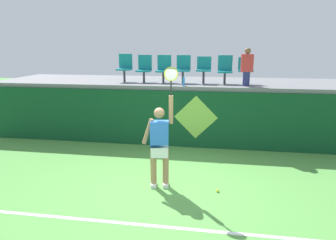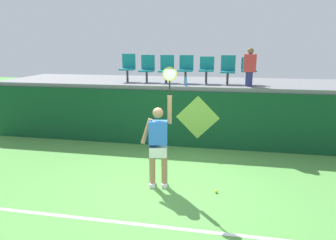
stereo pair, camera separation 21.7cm
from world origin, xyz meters
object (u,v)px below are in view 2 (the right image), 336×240
at_px(tennis_player, 158,143).
at_px(stadium_chair_5, 228,69).
at_px(stadium_chair_2, 167,68).
at_px(spectator_0, 250,67).
at_px(water_bottle, 186,82).
at_px(stadium_chair_4, 207,68).
at_px(stadium_chair_0, 128,66).
at_px(stadium_chair_6, 249,69).
at_px(stadium_chair_1, 147,68).
at_px(stadium_chair_3, 186,68).
at_px(tennis_ball, 216,191).

xyz_separation_m(tennis_player, stadium_chair_5, (1.35, 3.68, 1.28)).
xyz_separation_m(tennis_player, stadium_chair_2, (-0.56, 3.68, 1.28)).
bearing_deg(spectator_0, tennis_player, -121.27).
bearing_deg(spectator_0, stadium_chair_2, 169.65).
distance_m(tennis_player, water_bottle, 3.08).
bearing_deg(stadium_chair_2, stadium_chair_4, -0.46).
bearing_deg(water_bottle, stadium_chair_5, 32.94).
relative_size(tennis_player, stadium_chair_0, 2.87).
bearing_deg(water_bottle, stadium_chair_6, 22.78).
relative_size(stadium_chair_1, spectator_0, 0.79).
bearing_deg(stadium_chair_0, stadium_chair_4, -0.18).
bearing_deg(water_bottle, stadium_chair_3, 98.02).
bearing_deg(water_bottle, tennis_player, -93.25).
height_order(stadium_chair_2, stadium_chair_4, stadium_chair_2).
bearing_deg(stadium_chair_5, stadium_chair_2, 179.98).
xyz_separation_m(stadium_chair_4, stadium_chair_6, (1.26, -0.00, -0.00)).
xyz_separation_m(water_bottle, stadium_chair_4, (0.54, 0.76, 0.33)).
xyz_separation_m(tennis_player, stadium_chair_6, (1.96, 3.67, 1.29)).
relative_size(stadium_chair_2, stadium_chair_6, 1.07).
height_order(stadium_chair_1, stadium_chair_3, same).
xyz_separation_m(water_bottle, stadium_chair_5, (1.18, 0.77, 0.33)).
bearing_deg(stadium_chair_5, tennis_ball, -91.72).
bearing_deg(stadium_chair_1, tennis_ball, -57.28).
distance_m(stadium_chair_3, stadium_chair_4, 0.64).
bearing_deg(spectator_0, stadium_chair_0, 173.12).
distance_m(stadium_chair_5, stadium_chair_6, 0.61).
height_order(stadium_chair_0, spectator_0, spectator_0).
bearing_deg(spectator_0, stadium_chair_1, 171.70).
bearing_deg(stadium_chair_3, tennis_player, -90.91).
relative_size(tennis_ball, stadium_chair_5, 0.08).
bearing_deg(stadium_chair_2, spectator_0, -10.35).
xyz_separation_m(stadium_chair_5, spectator_0, (0.61, -0.46, 0.10)).
distance_m(stadium_chair_1, stadium_chair_4, 1.89).
bearing_deg(stadium_chair_1, spectator_0, -8.30).
bearing_deg(spectator_0, stadium_chair_6, 90.00).
height_order(tennis_ball, stadium_chair_0, stadium_chair_0).
height_order(water_bottle, stadium_chair_0, stadium_chair_0).
relative_size(water_bottle, stadium_chair_3, 0.31).
bearing_deg(tennis_player, stadium_chair_3, 89.09).
bearing_deg(stadium_chair_3, spectator_0, -13.48).
distance_m(stadium_chair_3, stadium_chair_5, 1.29).
distance_m(stadium_chair_3, stadium_chair_6, 1.90).
xyz_separation_m(stadium_chair_0, spectator_0, (3.79, -0.46, 0.07)).
distance_m(water_bottle, stadium_chair_1, 1.59).
height_order(tennis_ball, stadium_chair_6, stadium_chair_6).
xyz_separation_m(water_bottle, stadium_chair_0, (-2.00, 0.76, 0.36)).
distance_m(tennis_player, stadium_chair_2, 3.94).
relative_size(stadium_chair_0, spectator_0, 0.81).
relative_size(stadium_chair_0, stadium_chair_3, 1.04).
relative_size(water_bottle, stadium_chair_5, 0.31).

